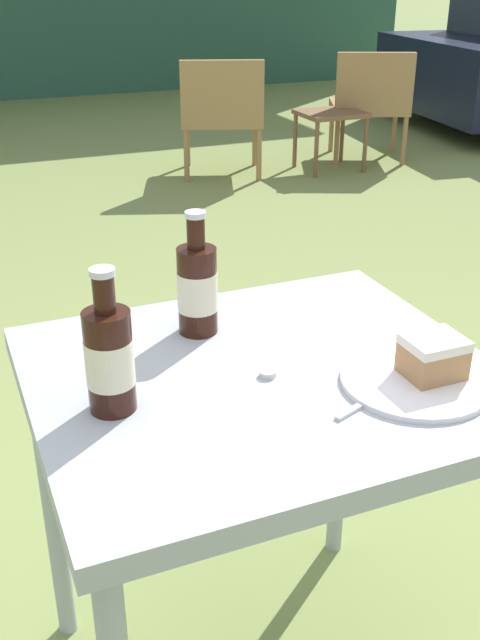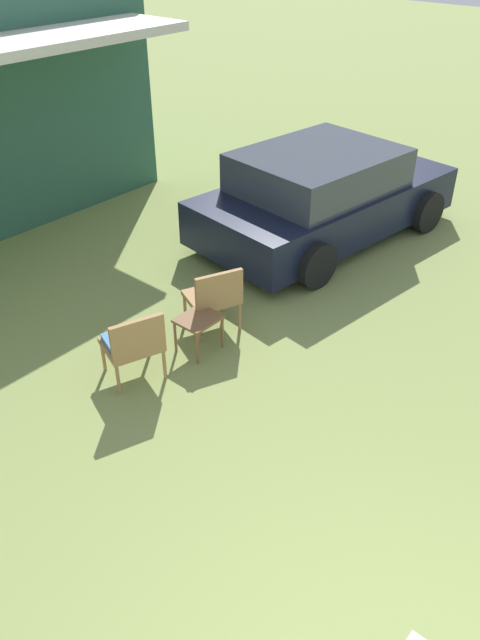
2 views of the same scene
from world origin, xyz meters
TOP-DOWN VIEW (x-y plane):
  - parked_car at (5.39, 4.32)m, footprint 4.07×2.43m
  - wicker_chair_cushioned at (1.44, 3.88)m, footprint 0.68×0.64m
  - wicker_chair_plain at (2.61, 3.86)m, footprint 0.70×0.67m
  - garden_side_table at (2.20, 3.72)m, footprint 0.44×0.38m

SIDE VIEW (x-z plane):
  - garden_side_table at x=2.20m, z-range 0.15..0.56m
  - wicker_chair_cushioned at x=1.44m, z-range 0.05..0.84m
  - wicker_chair_plain at x=2.61m, z-range 0.05..0.85m
  - parked_car at x=5.39m, z-range -0.02..1.26m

